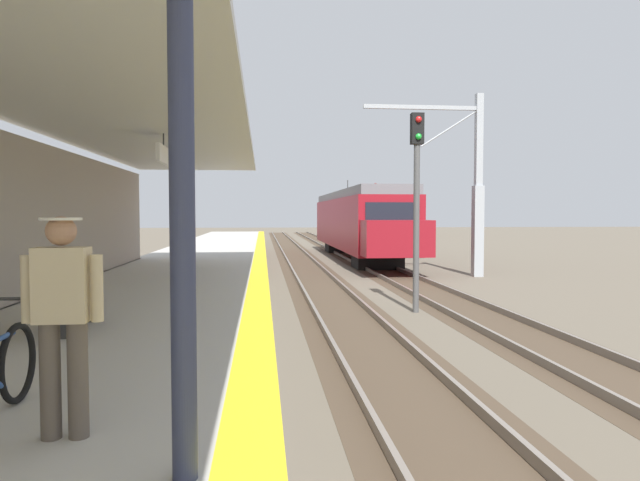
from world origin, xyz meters
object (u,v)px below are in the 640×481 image
object	(u,v)px
rail_signal_post	(417,191)
distant_trackside_house	(375,208)
approaching_train	(358,221)
catenary_pylon_far_side	(471,189)
platform_bench	(66,297)
commuter_person	(63,314)

from	to	relation	value
rail_signal_post	distant_trackside_house	bearing A→B (deg)	79.74
approaching_train	catenary_pylon_far_side	world-z (taller)	catenary_pylon_far_side
rail_signal_post	distant_trackside_house	size ratio (longest dim) A/B	0.79
rail_signal_post	distant_trackside_house	xyz separation A→B (m)	(9.80, 54.13, 0.14)
platform_bench	approaching_train	bearing A→B (deg)	70.61
approaching_train	commuter_person	world-z (taller)	approaching_train
rail_signal_post	catenary_pylon_far_side	bearing A→B (deg)	60.87
platform_bench	distant_trackside_house	distance (m)	62.42
catenary_pylon_far_side	distant_trackside_house	bearing A→B (deg)	83.47
rail_signal_post	catenary_pylon_far_side	world-z (taller)	catenary_pylon_far_side
approaching_train	platform_bench	xyz separation A→B (m)	(-8.31, -23.59, -0.80)
distant_trackside_house	platform_bench	bearing A→B (deg)	-105.49
rail_signal_post	platform_bench	world-z (taller)	rail_signal_post
distant_trackside_house	rail_signal_post	bearing A→B (deg)	-100.26
catenary_pylon_far_side	rail_signal_post	bearing A→B (deg)	-119.13
approaching_train	distant_trackside_house	distance (m)	37.49
catenary_pylon_far_side	distant_trackside_house	world-z (taller)	catenary_pylon_far_side
approaching_train	rail_signal_post	distance (m)	17.70
rail_signal_post	catenary_pylon_far_side	distance (m)	9.32
approaching_train	distant_trackside_house	size ratio (longest dim) A/B	2.97
platform_bench	distant_trackside_house	bearing A→B (deg)	74.51
catenary_pylon_far_side	platform_bench	world-z (taller)	catenary_pylon_far_side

